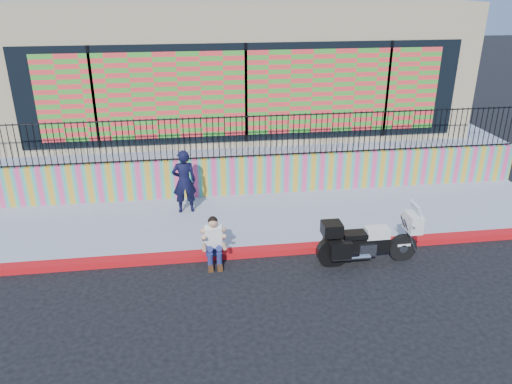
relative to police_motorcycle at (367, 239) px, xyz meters
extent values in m
plane|color=black|center=(-2.08, 0.68, -0.59)|extent=(90.00, 90.00, 0.00)
cube|color=red|center=(-2.08, 0.68, -0.51)|extent=(16.00, 0.30, 0.15)
cube|color=#8B90A7|center=(-2.08, 2.33, -0.51)|extent=(16.00, 3.00, 0.15)
cube|color=#EF3F7E|center=(-2.08, 3.93, 0.11)|extent=(16.00, 0.20, 1.10)
cube|color=#8B90A7|center=(-2.08, 9.03, 0.04)|extent=(16.00, 10.00, 1.25)
cube|color=tan|center=(-2.08, 8.83, 2.66)|extent=(14.00, 8.00, 4.00)
cube|color=black|center=(-2.08, 4.81, 2.26)|extent=(12.60, 0.04, 2.80)
cube|color=#FE383A|center=(-2.08, 4.78, 2.26)|extent=(11.48, 0.02, 2.40)
cylinder|color=black|center=(0.85, 0.00, -0.27)|extent=(0.63, 0.13, 0.63)
cylinder|color=black|center=(-0.77, 0.00, -0.27)|extent=(0.63, 0.13, 0.63)
cube|color=black|center=(0.04, 0.00, -0.11)|extent=(0.90, 0.27, 0.32)
cube|color=silver|center=(0.00, 0.00, -0.20)|extent=(0.38, 0.32, 0.29)
cube|color=silver|center=(0.21, 0.00, 0.16)|extent=(0.52, 0.30, 0.23)
cube|color=black|center=(-0.29, 0.00, 0.14)|extent=(0.52, 0.32, 0.11)
cube|color=silver|center=(1.02, 0.00, 0.35)|extent=(0.29, 0.49, 0.40)
cube|color=silver|center=(1.06, 0.00, 0.65)|extent=(0.17, 0.44, 0.32)
cube|color=black|center=(-0.81, 0.00, 0.32)|extent=(0.42, 0.40, 0.29)
cube|color=black|center=(-0.67, -0.29, -0.06)|extent=(0.46, 0.17, 0.38)
cube|color=black|center=(-0.67, 0.29, -0.06)|extent=(0.46, 0.17, 0.38)
cube|color=silver|center=(0.85, 0.00, -0.18)|extent=(0.30, 0.15, 0.06)
imported|color=black|center=(-3.94, 2.94, 0.42)|extent=(0.66, 0.46, 1.71)
cube|color=navy|center=(-3.33, 0.62, -0.35)|extent=(0.36, 0.28, 0.18)
cube|color=white|center=(-3.33, 0.58, 0.00)|extent=(0.38, 0.27, 0.54)
sphere|color=tan|center=(-3.33, 0.54, 0.36)|extent=(0.21, 0.21, 0.21)
cube|color=#472814|center=(-3.43, 0.18, -0.54)|extent=(0.11, 0.26, 0.10)
cube|color=#472814|center=(-3.23, 0.18, -0.54)|extent=(0.11, 0.26, 0.10)
camera|label=1|loc=(-3.75, -9.23, 5.25)|focal=35.00mm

